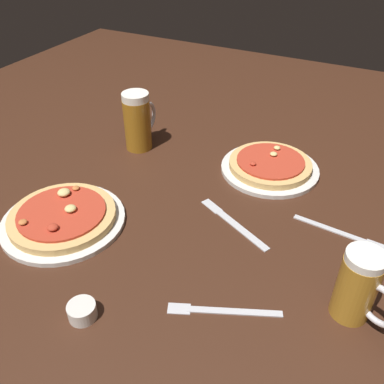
# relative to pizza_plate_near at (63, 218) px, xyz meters

# --- Properties ---
(ground_plane) EXTENTS (2.40, 2.40, 0.03)m
(ground_plane) POSITION_rel_pizza_plate_near_xyz_m (0.23, 0.23, -0.03)
(ground_plane) COLOR #3D2114
(pizza_plate_near) EXTENTS (0.29, 0.29, 0.05)m
(pizza_plate_near) POSITION_rel_pizza_plate_near_xyz_m (0.00, 0.00, 0.00)
(pizza_plate_near) COLOR silver
(pizza_plate_near) RESTS_ON ground_plane
(pizza_plate_far) EXTENTS (0.28, 0.28, 0.05)m
(pizza_plate_far) POSITION_rel_pizza_plate_near_xyz_m (0.37, 0.45, -0.00)
(pizza_plate_far) COLOR silver
(pizza_plate_far) RESTS_ON ground_plane
(beer_mug_dark) EXTENTS (0.12, 0.09, 0.15)m
(beer_mug_dark) POSITION_rel_pizza_plate_near_xyz_m (0.67, 0.04, 0.06)
(beer_mug_dark) COLOR #B27A23
(beer_mug_dark) RESTS_ON ground_plane
(beer_mug_amber) EXTENTS (0.08, 0.14, 0.18)m
(beer_mug_amber) POSITION_rel_pizza_plate_near_xyz_m (-0.03, 0.40, 0.07)
(beer_mug_amber) COLOR #9E6619
(beer_mug_amber) RESTS_ON ground_plane
(ramekin_sauce) EXTENTS (0.05, 0.05, 0.03)m
(ramekin_sauce) POSITION_rel_pizza_plate_near_xyz_m (0.22, -0.20, -0.00)
(ramekin_sauce) COLOR silver
(ramekin_sauce) RESTS_ON ground_plane
(fork_left) EXTENTS (0.21, 0.10, 0.01)m
(fork_left) POSITION_rel_pizza_plate_near_xyz_m (0.45, -0.07, -0.01)
(fork_left) COLOR silver
(fork_left) RESTS_ON ground_plane
(knife_right) EXTENTS (0.21, 0.12, 0.01)m
(knife_right) POSITION_rel_pizza_plate_near_xyz_m (0.37, 0.18, -0.01)
(knife_right) COLOR silver
(knife_right) RESTS_ON ground_plane
(fork_spare) EXTENTS (0.22, 0.04, 0.01)m
(fork_spare) POSITION_rel_pizza_plate_near_xyz_m (0.60, 0.26, -0.01)
(fork_spare) COLOR silver
(fork_spare) RESTS_ON ground_plane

